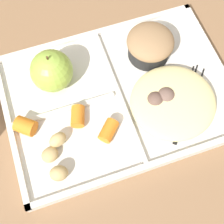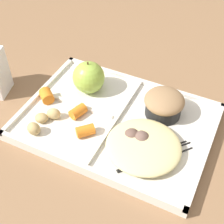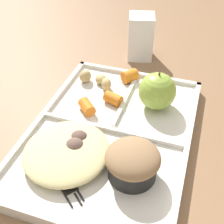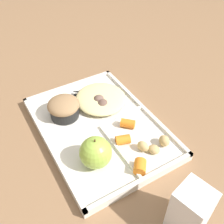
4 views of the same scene
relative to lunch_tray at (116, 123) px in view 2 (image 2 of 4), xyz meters
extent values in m
plane|color=#846042|center=(0.00, 0.00, -0.01)|extent=(6.00, 6.00, 0.00)
cube|color=silver|center=(0.00, 0.00, 0.00)|extent=(0.40, 0.28, 0.02)
cube|color=silver|center=(0.00, -0.14, 0.01)|extent=(0.40, 0.01, 0.01)
cube|color=silver|center=(0.00, 0.14, 0.01)|extent=(0.40, 0.01, 0.01)
cube|color=silver|center=(-0.19, 0.00, 0.01)|extent=(0.01, 0.28, 0.01)
cube|color=silver|center=(0.19, 0.00, 0.01)|extent=(0.01, 0.28, 0.01)
cube|color=silver|center=(0.00, 0.00, 0.01)|extent=(0.01, 0.27, 0.01)
cube|color=silver|center=(-0.10, 0.00, 0.01)|extent=(0.18, 0.01, 0.01)
sphere|color=#93B742|center=(-0.10, 0.06, 0.04)|extent=(0.07, 0.07, 0.07)
cylinder|color=#4C381E|center=(-0.10, 0.06, 0.08)|extent=(0.00, 0.00, 0.01)
cylinder|color=black|center=(0.08, 0.06, 0.02)|extent=(0.08, 0.08, 0.03)
ellipsoid|color=#93704C|center=(0.08, 0.06, 0.05)|extent=(0.09, 0.09, 0.04)
cylinder|color=orange|center=(-0.04, -0.06, 0.02)|extent=(0.04, 0.04, 0.02)
cylinder|color=orange|center=(-0.17, -0.01, 0.02)|extent=(0.04, 0.04, 0.03)
cylinder|color=orange|center=(-0.08, -0.02, 0.02)|extent=(0.03, 0.04, 0.02)
ellipsoid|color=tan|center=(-0.14, -0.11, 0.02)|extent=(0.03, 0.03, 0.03)
ellipsoid|color=tan|center=(-0.12, -0.05, 0.02)|extent=(0.04, 0.03, 0.03)
ellipsoid|color=tan|center=(-0.14, -0.07, 0.02)|extent=(0.03, 0.03, 0.02)
ellipsoid|color=beige|center=(0.08, -0.05, 0.02)|extent=(0.15, 0.14, 0.03)
sphere|color=brown|center=(0.05, -0.04, 0.02)|extent=(0.03, 0.03, 0.03)
sphere|color=brown|center=(0.07, -0.04, 0.02)|extent=(0.03, 0.03, 0.03)
cube|color=black|center=(0.09, -0.08, 0.01)|extent=(0.07, 0.09, 0.00)
cube|color=black|center=(0.13, -0.02, 0.01)|extent=(0.04, 0.04, 0.00)
cylinder|color=black|center=(0.16, -0.01, 0.01)|extent=(0.02, 0.02, 0.00)
cylinder|color=black|center=(0.15, 0.00, 0.01)|extent=(0.02, 0.02, 0.00)
cylinder|color=black|center=(0.14, 0.00, 0.01)|extent=(0.02, 0.02, 0.00)
camera|label=1|loc=(-0.09, -0.23, 0.50)|focal=49.69mm
camera|label=2|loc=(0.20, -0.43, 0.51)|focal=52.34mm
camera|label=3|loc=(0.37, 0.12, 0.39)|focal=47.47mm
camera|label=4|loc=(-0.43, 0.22, 0.51)|focal=42.58mm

